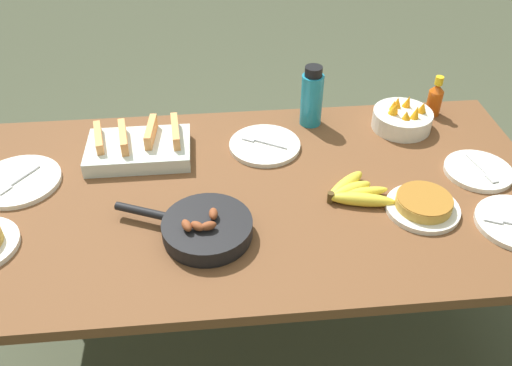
# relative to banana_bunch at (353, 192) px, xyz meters

# --- Properties ---
(ground_plane) EXTENTS (14.00, 14.00, 0.00)m
(ground_plane) POSITION_rel_banana_bunch_xyz_m (-0.29, 0.06, -0.76)
(ground_plane) COLOR #474C38
(dining_table) EXTENTS (1.80, 0.93, 0.74)m
(dining_table) POSITION_rel_banana_bunch_xyz_m (-0.29, 0.06, -0.11)
(dining_table) COLOR brown
(dining_table) RESTS_ON ground_plane
(banana_bunch) EXTENTS (0.21, 0.18, 0.04)m
(banana_bunch) POSITION_rel_banana_bunch_xyz_m (0.00, 0.00, 0.00)
(banana_bunch) COLOR yellow
(banana_bunch) RESTS_ON dining_table
(melon_tray) EXTENTS (0.33, 0.22, 0.10)m
(melon_tray) POSITION_rel_banana_bunch_xyz_m (-0.65, 0.28, 0.01)
(melon_tray) COLOR silver
(melon_tray) RESTS_ON dining_table
(skillet) EXTENTS (0.38, 0.25, 0.08)m
(skillet) POSITION_rel_banana_bunch_xyz_m (-0.44, -0.12, 0.01)
(skillet) COLOR black
(skillet) RESTS_ON dining_table
(frittata_plate_center) EXTENTS (0.21, 0.21, 0.05)m
(frittata_plate_center) POSITION_rel_banana_bunch_xyz_m (0.19, -0.08, 0.00)
(frittata_plate_center) COLOR silver
(frittata_plate_center) RESTS_ON dining_table
(empty_plate_far_left) EXTENTS (0.21, 0.21, 0.02)m
(empty_plate_far_left) POSITION_rel_banana_bunch_xyz_m (0.42, 0.08, -0.01)
(empty_plate_far_left) COLOR silver
(empty_plate_far_left) RESTS_ON dining_table
(empty_plate_far_right) EXTENTS (0.26, 0.26, 0.02)m
(empty_plate_far_right) POSITION_rel_banana_bunch_xyz_m (-1.01, 0.17, -0.01)
(empty_plate_far_right) COLOR silver
(empty_plate_far_right) RESTS_ON dining_table
(empty_plate_mid_edge) EXTENTS (0.24, 0.24, 0.02)m
(empty_plate_mid_edge) POSITION_rel_banana_bunch_xyz_m (-0.23, 0.29, -0.01)
(empty_plate_mid_edge) COLOR silver
(empty_plate_mid_edge) RESTS_ON dining_table
(fruit_bowl_mango) EXTENTS (0.21, 0.21, 0.12)m
(fruit_bowl_mango) POSITION_rel_banana_bunch_xyz_m (0.26, 0.36, 0.02)
(fruit_bowl_mango) COLOR silver
(fruit_bowl_mango) RESTS_ON dining_table
(water_bottle) EXTENTS (0.08, 0.08, 0.22)m
(water_bottle) POSITION_rel_banana_bunch_xyz_m (-0.05, 0.43, 0.08)
(water_bottle) COLOR teal
(water_bottle) RESTS_ON dining_table
(hot_sauce_bottle) EXTENTS (0.05, 0.05, 0.15)m
(hot_sauce_bottle) POSITION_rel_banana_bunch_xyz_m (0.40, 0.44, 0.05)
(hot_sauce_bottle) COLOR #C64C0F
(hot_sauce_bottle) RESTS_ON dining_table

